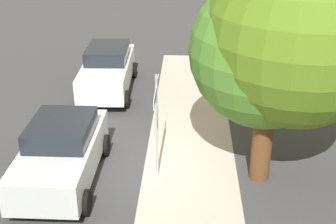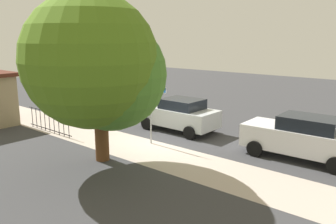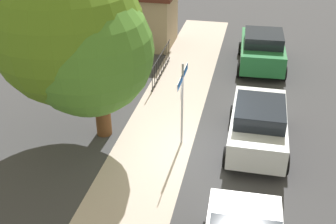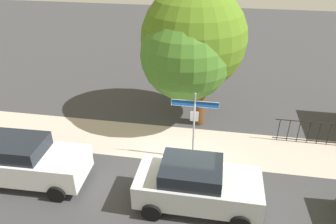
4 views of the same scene
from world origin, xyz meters
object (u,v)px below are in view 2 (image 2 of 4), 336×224
object	(u,v)px
shade_tree	(99,66)
street_sign	(151,99)
car_silver	(179,114)
car_white	(302,137)
car_green	(94,98)

from	to	relation	value
shade_tree	street_sign	bearing A→B (deg)	-81.11
shade_tree	car_silver	size ratio (longest dim) A/B	1.54
street_sign	car_white	world-z (taller)	street_sign
car_white	street_sign	bearing A→B (deg)	19.96
street_sign	car_green	world-z (taller)	street_sign
shade_tree	car_white	distance (m)	8.19
car_silver	shade_tree	bearing A→B (deg)	98.47
street_sign	car_green	distance (m)	7.68
shade_tree	car_silver	xyz separation A→B (m)	(0.86, -5.66, -2.85)
shade_tree	car_silver	bearing A→B (deg)	-81.33
car_white	car_green	size ratio (longest dim) A/B	1.09
car_white	car_green	bearing A→B (deg)	-2.36
street_sign	car_silver	bearing A→B (deg)	-81.60
car_white	car_green	distance (m)	13.06
car_silver	car_green	distance (m)	6.81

